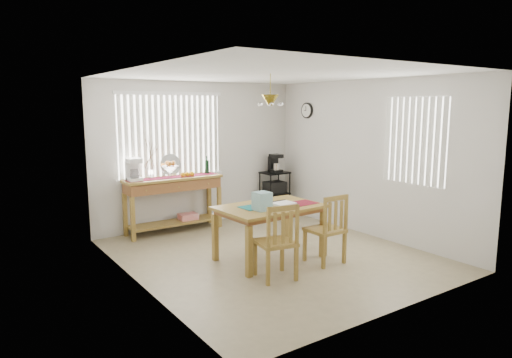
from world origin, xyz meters
TOP-DOWN VIEW (x-y plane):
  - ground at (0.00, 0.00)m, footprint 4.00×4.50m
  - room_shell at (0.00, 0.02)m, footprint 4.20×4.70m
  - sideboard at (-0.63, 1.99)m, footprint 1.70×0.48m
  - sideboard_items at (-0.92, 2.01)m, footprint 1.62×0.41m
  - wire_cart at (1.55, 2.00)m, footprint 0.51×0.41m
  - cart_items at (1.55, 2.01)m, footprint 0.20×0.25m
  - dining_table at (-0.12, -0.11)m, footprint 1.49×1.00m
  - table_items at (-0.25, -0.24)m, footprint 1.13×0.51m
  - chair_left at (-0.51, -0.80)m, footprint 0.53×0.53m
  - chair_right at (0.43, -0.71)m, footprint 0.45×0.45m

SIDE VIEW (x-z plane):
  - ground at x=0.00m, z-range -0.01..0.00m
  - chair_right at x=0.43m, z-range -0.01..0.97m
  - chair_left at x=-0.51m, z-range -0.01..0.97m
  - wire_cart at x=1.55m, z-range 0.09..0.96m
  - dining_table at x=-0.12m, z-range 0.30..1.07m
  - sideboard at x=-0.63m, z-range 0.24..1.20m
  - table_items at x=-0.25m, z-range 0.74..0.99m
  - cart_items at x=1.55m, z-range 0.85..1.21m
  - sideboard_items at x=-0.92m, z-range 0.74..1.47m
  - room_shell at x=0.00m, z-range 0.34..3.04m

